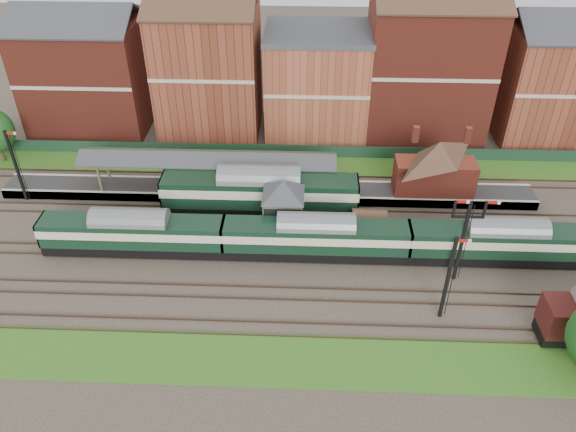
{
  "coord_description": "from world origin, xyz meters",
  "views": [
    {
      "loc": [
        -0.88,
        -39.14,
        32.91
      ],
      "look_at": [
        -2.53,
        2.0,
        3.0
      ],
      "focal_mm": 35.0,
      "sensor_mm": 36.0,
      "label": 1
    }
  ],
  "objects_px": {
    "signal_box": "(283,206)",
    "semaphore_bracket": "(464,236)",
    "dmu_train": "(316,237)",
    "platform_railcar": "(260,192)"
  },
  "relations": [
    {
      "from": "semaphore_bracket",
      "to": "dmu_train",
      "type": "distance_m",
      "value": 12.52
    },
    {
      "from": "semaphore_bracket",
      "to": "platform_railcar",
      "type": "relative_size",
      "value": 0.43
    },
    {
      "from": "semaphore_bracket",
      "to": "dmu_train",
      "type": "bearing_deg",
      "value": 168.26
    },
    {
      "from": "platform_railcar",
      "to": "dmu_train",
      "type": "bearing_deg",
      "value": -49.82
    },
    {
      "from": "signal_box",
      "to": "semaphore_bracket",
      "type": "xyz_separation_m",
      "value": [
        15.04,
        -5.75,
        1.44
      ]
    },
    {
      "from": "dmu_train",
      "to": "platform_railcar",
      "type": "bearing_deg",
      "value": 130.18
    },
    {
      "from": "dmu_train",
      "to": "platform_railcar",
      "type": "xyz_separation_m",
      "value": [
        -5.49,
        6.5,
        0.35
      ]
    },
    {
      "from": "signal_box",
      "to": "semaphore_bracket",
      "type": "height_order",
      "value": "semaphore_bracket"
    },
    {
      "from": "signal_box",
      "to": "platform_railcar",
      "type": "xyz_separation_m",
      "value": [
        -2.48,
        3.25,
        -0.62
      ]
    },
    {
      "from": "signal_box",
      "to": "platform_railcar",
      "type": "relative_size",
      "value": 0.31
    }
  ]
}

